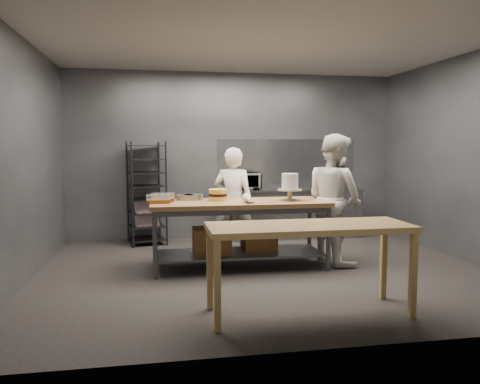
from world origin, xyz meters
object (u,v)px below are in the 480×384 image
object	(u,v)px
work_table	(236,226)
speed_rack	(146,194)
near_counter	(309,233)
microwave	(245,181)
chef_behind	(233,202)
layer_cake	(218,195)
chef_right	(334,199)
frosted_cake_stand	(290,184)

from	to	relation	value
work_table	speed_rack	bearing A→B (deg)	123.67
near_counter	microwave	xyz separation A→B (m)	(0.09, 3.86, 0.24)
microwave	work_table	bearing A→B (deg)	-104.07
chef_behind	layer_cake	world-z (taller)	chef_behind
near_counter	microwave	world-z (taller)	microwave
chef_behind	near_counter	bearing A→B (deg)	119.73
chef_right	frosted_cake_stand	size ratio (longest dim) A/B	4.93
near_counter	frosted_cake_stand	size ratio (longest dim) A/B	5.35
speed_rack	chef_behind	size ratio (longest dim) A/B	1.06
work_table	speed_rack	distance (m)	2.26
chef_right	microwave	bearing A→B (deg)	7.65
chef_right	speed_rack	bearing A→B (deg)	37.12
chef_behind	frosted_cake_stand	xyz separation A→B (m)	(0.67, -0.73, 0.32)
chef_behind	frosted_cake_stand	bearing A→B (deg)	155.18
work_table	frosted_cake_stand	bearing A→B (deg)	-5.02
speed_rack	chef_right	xyz separation A→B (m)	(2.66, -1.84, 0.06)
work_table	chef_right	bearing A→B (deg)	1.20
near_counter	chef_behind	world-z (taller)	chef_behind
chef_right	layer_cake	distance (m)	1.66
microwave	speed_rack	bearing A→B (deg)	-177.35
near_counter	microwave	distance (m)	3.87
work_table	layer_cake	size ratio (longest dim) A/B	9.59
near_counter	speed_rack	world-z (taller)	speed_rack
near_counter	layer_cake	xyz separation A→B (m)	(-0.64, 2.01, 0.19)
chef_behind	layer_cake	bearing A→B (deg)	83.88
microwave	layer_cake	bearing A→B (deg)	-111.53
microwave	layer_cake	size ratio (longest dim) A/B	2.17
speed_rack	frosted_cake_stand	distance (m)	2.78
speed_rack	chef_right	size ratio (longest dim) A/B	0.95
microwave	frosted_cake_stand	distance (m)	2.03
near_counter	chef_right	size ratio (longest dim) A/B	1.09
work_table	microwave	size ratio (longest dim) A/B	4.43
microwave	chef_right	bearing A→B (deg)	-64.07
work_table	chef_right	world-z (taller)	chef_right
microwave	near_counter	bearing A→B (deg)	-91.35
speed_rack	chef_behind	xyz separation A→B (m)	(1.31, -1.20, -0.03)
microwave	layer_cake	xyz separation A→B (m)	(-0.73, -1.85, -0.05)
speed_rack	layer_cake	distance (m)	2.04
work_table	microwave	world-z (taller)	microwave
chef_right	layer_cake	size ratio (longest dim) A/B	7.36
frosted_cake_stand	speed_rack	bearing A→B (deg)	135.71
work_table	layer_cake	distance (m)	0.50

